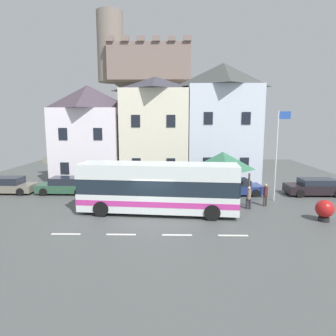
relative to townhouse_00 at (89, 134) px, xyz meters
name	(u,v)px	position (x,y,z in m)	size (l,w,h in m)	color
ground_plane	(153,218)	(7.25, -11.69, -4.81)	(40.00, 60.00, 0.07)	#4D5150
townhouse_00	(89,134)	(0.00, 0.00, 0.00)	(6.42, 5.44, 9.57)	white
townhouse_01	(156,130)	(6.68, 0.34, 0.42)	(6.37, 6.13, 10.41)	beige
townhouse_02	(222,124)	(13.30, 0.16, 1.04)	(6.74, 5.77, 11.64)	silver
hilltop_castle	(152,115)	(4.49, 23.89, 2.54)	(37.34, 37.34, 23.52)	#6C6C55
transit_bus	(158,188)	(7.54, -10.60, -3.11)	(10.55, 3.38, 3.31)	silver
bus_shelter	(223,161)	(12.26, -7.24, -1.72)	(3.60, 3.60, 3.76)	#473D33
parked_car_00	(235,187)	(13.60, -5.45, -4.13)	(4.47, 2.29, 1.31)	navy
parked_car_01	(8,185)	(-5.56, -5.35, -4.11)	(4.39, 1.99, 1.38)	slate
parked_car_02	(66,186)	(-0.61, -5.37, -4.10)	(4.42, 2.00, 1.39)	#2B533C
parked_car_03	(315,187)	(20.24, -5.42, -4.11)	(4.61, 2.06, 1.36)	black
pedestrian_00	(266,193)	(15.14, -8.84, -3.83)	(0.31, 0.31, 1.63)	#38332D
pedestrian_01	(214,192)	(11.49, -8.37, -3.87)	(0.30, 0.30, 1.54)	black
pedestrian_02	(249,198)	(13.76, -9.57, -3.97)	(0.36, 0.28, 1.59)	#2D2D38
public_bench	(229,189)	(13.19, -5.28, -4.31)	(1.77, 0.48, 0.87)	brown
flagpole	(278,149)	(16.35, -7.29, -0.81)	(0.95, 0.10, 6.84)	silver
harbour_buoy	(325,209)	(17.73, -12.05, -4.04)	(1.08, 1.08, 1.33)	black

